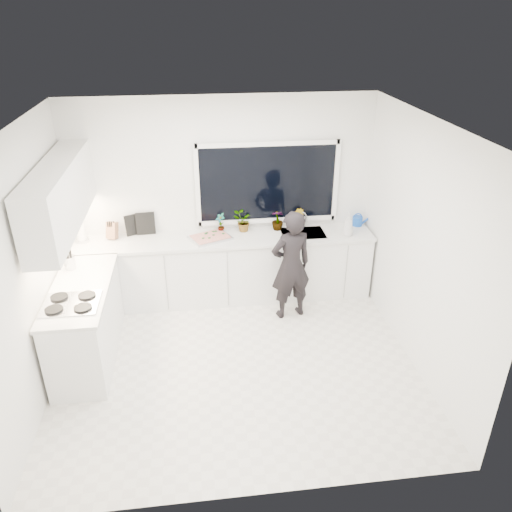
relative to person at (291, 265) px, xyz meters
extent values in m
cube|color=beige|center=(-0.78, -0.90, -0.74)|extent=(4.00, 3.50, 0.02)
cube|color=white|center=(-0.78, 0.86, 0.62)|extent=(4.00, 0.02, 2.70)
cube|color=white|center=(-2.79, -0.90, 0.62)|extent=(0.02, 3.50, 2.70)
cube|color=white|center=(1.23, -0.90, 0.62)|extent=(0.02, 3.50, 2.70)
cube|color=white|center=(-0.78, -0.90, 1.98)|extent=(4.00, 3.50, 0.02)
cube|color=black|center=(-0.18, 0.83, 0.82)|extent=(1.80, 0.02, 1.00)
cube|color=white|center=(-0.78, 0.55, -0.29)|extent=(3.92, 0.58, 0.88)
cube|color=white|center=(-2.45, -0.55, -0.29)|extent=(0.58, 1.60, 0.88)
cube|color=silver|center=(-0.78, 0.54, 0.17)|extent=(3.94, 0.62, 0.04)
cube|color=silver|center=(-2.45, -0.55, 0.17)|extent=(0.62, 1.60, 0.04)
cube|color=white|center=(-2.57, -0.20, 1.12)|extent=(0.34, 2.10, 0.70)
cube|color=silver|center=(0.27, 0.55, 0.14)|extent=(0.58, 0.42, 0.14)
cylinder|color=silver|center=(0.27, 0.75, 0.30)|extent=(0.03, 0.03, 0.22)
cube|color=black|center=(-2.47, -0.90, 0.20)|extent=(0.56, 0.48, 0.03)
imported|color=black|center=(0.00, 0.00, 0.00)|extent=(0.60, 0.46, 1.46)
cube|color=#B1B1B5|center=(-0.98, 0.52, 0.20)|extent=(0.60, 0.53, 0.03)
cube|color=#B83C18|center=(-0.98, 0.52, 0.22)|extent=(0.55, 0.48, 0.01)
cylinder|color=#134BB9|center=(1.07, 0.71, 0.25)|extent=(0.18, 0.18, 0.13)
cylinder|color=white|center=(-2.63, 0.65, 0.32)|extent=(0.11, 0.11, 0.26)
cube|color=#9E7549|center=(-2.25, 0.69, 0.30)|extent=(0.16, 0.14, 0.22)
cylinder|color=silver|center=(-2.63, -0.10, 0.27)|extent=(0.14, 0.14, 0.16)
cube|color=black|center=(-1.98, 0.79, 0.33)|extent=(0.21, 0.11, 0.28)
cube|color=black|center=(-1.83, 0.79, 0.34)|extent=(0.25, 0.04, 0.30)
imported|color=#26662D|center=(-0.83, 0.71, 0.32)|extent=(0.16, 0.17, 0.27)
imported|color=#26662D|center=(-0.53, 0.71, 0.32)|extent=(0.26, 0.23, 0.27)
imported|color=#26662D|center=(-0.06, 0.71, 0.32)|extent=(0.17, 0.17, 0.27)
imported|color=#26662D|center=(0.26, 0.71, 0.32)|extent=(0.19, 0.18, 0.27)
imported|color=#D8BF66|center=(0.83, 0.40, 0.34)|extent=(0.13, 0.13, 0.31)
imported|color=#D8BF66|center=(0.85, 0.40, 0.28)|extent=(0.11, 0.11, 0.18)
camera|label=1|loc=(-1.13, -5.45, 2.95)|focal=35.00mm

